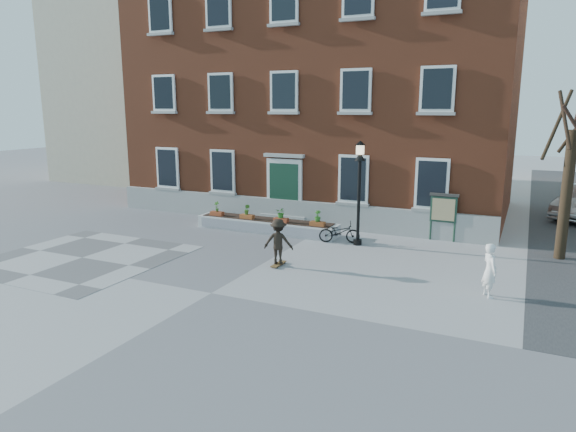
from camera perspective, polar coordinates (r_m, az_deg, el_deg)
The scene contains 11 objects.
ground at distance 14.75m, azimuth -8.51°, elevation -8.47°, with size 100.00×100.00×0.00m, color gray.
checker_patch at distance 19.25m, azimuth -21.89°, elevation -4.32°, with size 6.00×6.00×0.01m, color #535355.
distant_building at distance 40.68m, azimuth -14.50°, elevation 13.55°, with size 10.00×12.00×13.00m, color #BDB498.
bicycle at distance 19.86m, azimuth 5.74°, elevation -1.80°, with size 0.55×1.57×0.83m, color black.
bystander at distance 15.14m, azimuth 21.50°, elevation -5.63°, with size 0.55×0.36×1.51m, color white.
brick_building at distance 27.25m, azimuth 4.34°, elevation 14.42°, with size 18.40×10.85×12.60m.
planter_assembly at distance 21.56m, azimuth -2.38°, elevation -0.94°, with size 6.20×1.12×1.15m.
bare_tree at distance 19.62m, azimuth 28.71°, elevation 3.69°, with size 1.83×1.83×6.16m.
lamp_post at distance 19.23m, azimuth 7.93°, elevation 4.15°, with size 0.40×0.40×3.93m.
notice_board at distance 20.75m, azimuth 16.90°, elevation 0.74°, with size 1.10×0.16×1.87m.
skateboarder at distance 16.79m, azimuth -1.08°, elevation -2.87°, with size 1.07×0.78×1.57m.
Camera 1 is at (7.78, -11.43, 5.12)m, focal length 32.00 mm.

